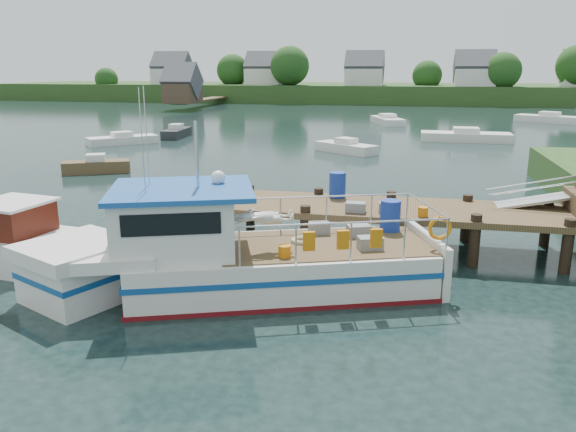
% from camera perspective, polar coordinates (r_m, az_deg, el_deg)
% --- Properties ---
extents(ground_plane, '(160.00, 160.00, 0.00)m').
position_cam_1_polar(ground_plane, '(18.69, 3.97, -2.87)').
color(ground_plane, black).
extents(far_shore, '(140.00, 42.55, 9.22)m').
position_cam_1_polar(far_shore, '(100.10, 10.90, 12.53)').
color(far_shore, '#2B4B1F').
rests_on(far_shore, ground).
extents(dock, '(16.60, 3.00, 4.78)m').
position_cam_1_polar(dock, '(18.43, 24.59, 2.76)').
color(dock, brown).
rests_on(dock, ground).
extents(lobster_boat, '(10.69, 6.19, 5.27)m').
position_cam_1_polar(lobster_boat, '(14.58, -5.91, -4.12)').
color(lobster_boat, silver).
rests_on(lobster_boat, ground).
extents(moored_rowboat, '(3.74, 2.66, 1.04)m').
position_cam_1_polar(moored_rowboat, '(33.14, -18.87, 4.86)').
color(moored_rowboat, brown).
rests_on(moored_rowboat, ground).
extents(moored_far, '(7.03, 5.23, 1.15)m').
position_cam_1_polar(moored_far, '(66.74, 25.01, 8.96)').
color(moored_far, silver).
rests_on(moored_far, ground).
extents(moored_a, '(4.91, 4.89, 0.95)m').
position_cam_1_polar(moored_a, '(45.08, -16.47, 7.46)').
color(moored_a, silver).
rests_on(moored_a, ground).
extents(moored_b, '(4.63, 3.98, 1.02)m').
position_cam_1_polar(moored_b, '(39.06, 5.91, 6.97)').
color(moored_b, silver).
rests_on(moored_b, ground).
extents(moored_c, '(6.96, 2.49, 1.09)m').
position_cam_1_polar(moored_c, '(47.15, 17.59, 7.74)').
color(moored_c, silver).
rests_on(moored_c, ground).
extents(moored_d, '(3.95, 6.48, 1.04)m').
position_cam_1_polar(moored_d, '(60.14, 10.06, 9.57)').
color(moored_d, silver).
rests_on(moored_d, ground).
extents(moored_e, '(1.69, 4.16, 1.12)m').
position_cam_1_polar(moored_e, '(48.48, -11.25, 8.33)').
color(moored_e, black).
rests_on(moored_e, ground).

